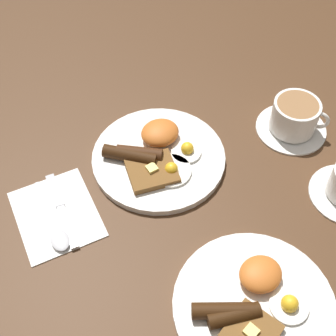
% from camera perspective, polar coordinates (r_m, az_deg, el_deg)
% --- Properties ---
extents(ground_plane, '(3.00, 3.00, 0.00)m').
position_cam_1_polar(ground_plane, '(0.98, -1.14, 0.97)').
color(ground_plane, '#4C301C').
extents(breakfast_plate_near, '(0.28, 0.28, 0.05)m').
position_cam_1_polar(breakfast_plate_near, '(0.96, -1.31, 1.54)').
color(breakfast_plate_near, white).
rests_on(breakfast_plate_near, ground_plane).
extents(breakfast_plate_far, '(0.27, 0.27, 0.05)m').
position_cam_1_polar(breakfast_plate_far, '(0.81, 10.39, -16.10)').
color(breakfast_plate_far, white).
rests_on(breakfast_plate_far, ground_plane).
extents(teacup_near, '(0.15, 0.15, 0.08)m').
position_cam_1_polar(teacup_near, '(1.04, 15.15, 5.87)').
color(teacup_near, white).
rests_on(teacup_near, ground_plane).
extents(napkin, '(0.16, 0.19, 0.01)m').
position_cam_1_polar(napkin, '(0.92, -13.47, -5.44)').
color(napkin, white).
rests_on(napkin, ground_plane).
extents(knife, '(0.04, 0.18, 0.01)m').
position_cam_1_polar(knife, '(0.92, -13.01, -4.47)').
color(knife, silver).
rests_on(knife, napkin).
extents(spoon, '(0.04, 0.17, 0.01)m').
position_cam_1_polar(spoon, '(0.89, -13.40, -7.65)').
color(spoon, silver).
rests_on(spoon, napkin).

